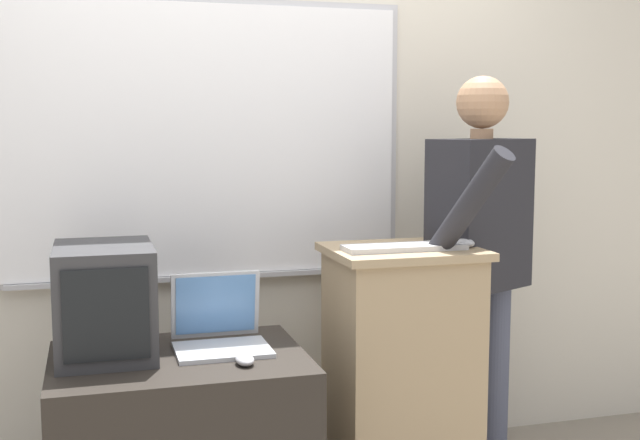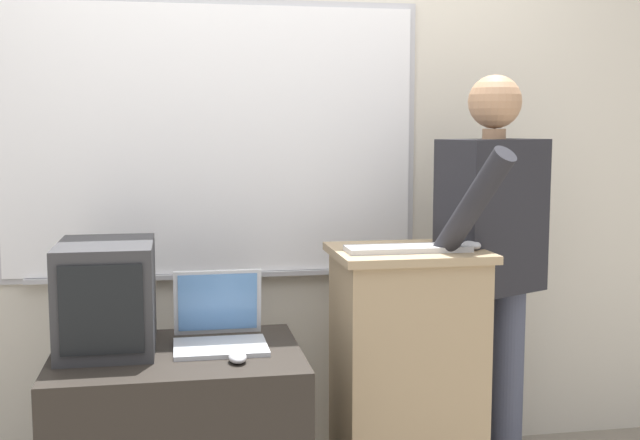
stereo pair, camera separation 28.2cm
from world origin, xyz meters
TOP-DOWN VIEW (x-y plane):
  - back_wall at (-0.01, 1.13)m, footprint 6.40×0.17m
  - lectern_podium at (0.45, 0.51)m, footprint 0.56×0.47m
  - person_presenter at (0.82, 0.61)m, footprint 0.60×0.68m
  - laptop at (-0.25, 0.47)m, footprint 0.32×0.30m
  - wireless_keyboard at (0.43, 0.46)m, footprint 0.45×0.14m
  - computer_mouse_by_laptop at (-0.20, 0.24)m, footprint 0.06×0.10m
  - computer_mouse_by_keyboard at (0.68, 0.45)m, footprint 0.06×0.10m
  - crt_monitor at (-0.63, 0.48)m, footprint 0.32×0.44m

SIDE VIEW (x-z plane):
  - lectern_podium at x=0.45m, z-range 0.00..1.00m
  - computer_mouse_by_laptop at x=-0.20m, z-range 0.68..0.71m
  - laptop at x=-0.25m, z-range 0.62..0.88m
  - crt_monitor at x=-0.63m, z-range 0.68..1.05m
  - person_presenter at x=0.82m, z-range 0.13..1.78m
  - wireless_keyboard at x=0.43m, z-range 1.00..1.02m
  - computer_mouse_by_keyboard at x=0.68m, z-range 1.00..1.03m
  - back_wall at x=-0.01m, z-range 0.00..2.86m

